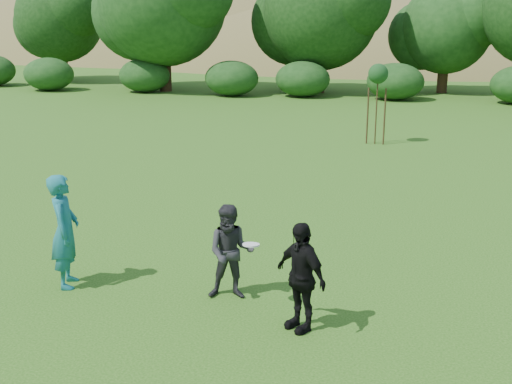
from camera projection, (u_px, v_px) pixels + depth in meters
ground at (202, 306)px, 10.28m from camera, size 120.00×120.00×0.00m
player_teal at (65, 231)px, 10.82m from camera, size 0.71×0.84×1.97m
player_grey at (231, 252)px, 10.39m from camera, size 0.90×0.78×1.59m
player_black at (300, 276)px, 9.34m from camera, size 1.03×0.89×1.66m
frisbee at (251, 245)px, 9.94m from camera, size 0.27×0.27×0.05m
sapling at (378, 76)px, 22.41m from camera, size 0.70×0.70×2.85m
hillside at (410, 156)px, 76.74m from camera, size 150.00×72.00×52.00m
tree_row at (452, 7)px, 34.51m from camera, size 53.92×10.38×9.62m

